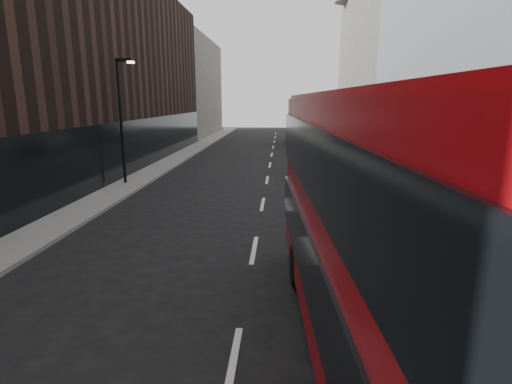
% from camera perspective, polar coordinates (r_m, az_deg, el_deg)
% --- Properties ---
extents(sidewalk_right, '(3.00, 80.00, 0.15)m').
position_cam_1_polar(sidewalk_right, '(30.65, 16.13, 3.43)').
color(sidewalk_right, slate).
rests_on(sidewalk_right, ground).
extents(sidewalk_left, '(2.00, 80.00, 0.15)m').
position_cam_1_polar(sidewalk_left, '(31.21, -12.93, 3.78)').
color(sidewalk_left, slate).
rests_on(sidewalk_left, ground).
extents(building_modern_block, '(5.03, 22.00, 20.00)m').
position_cam_1_polar(building_modern_block, '(28.10, 27.90, 21.84)').
color(building_modern_block, '#A3A7AE').
rests_on(building_modern_block, ground).
extents(building_victorian, '(6.50, 24.00, 21.00)m').
position_cam_1_polar(building_victorian, '(49.89, 16.61, 17.94)').
color(building_victorian, '#615C56').
rests_on(building_victorian, ground).
extents(building_left_mid, '(5.00, 24.00, 14.00)m').
position_cam_1_polar(building_left_mid, '(36.74, -16.67, 15.75)').
color(building_left_mid, black).
rests_on(building_left_mid, ground).
extents(building_left_far, '(5.00, 20.00, 13.00)m').
position_cam_1_polar(building_left_far, '(57.89, -8.98, 14.41)').
color(building_left_far, '#615C56').
rests_on(building_left_far, ground).
extents(street_lamp, '(1.06, 0.22, 7.00)m').
position_cam_1_polar(street_lamp, '(24.31, -18.64, 10.65)').
color(street_lamp, black).
rests_on(street_lamp, sidewalk_left).
extents(red_bus, '(3.69, 12.57, 5.01)m').
position_cam_1_polar(red_bus, '(6.80, 20.45, -5.80)').
color(red_bus, '#97090E').
rests_on(red_bus, ground).
extents(grey_bus, '(3.89, 11.37, 3.61)m').
position_cam_1_polar(grey_bus, '(47.60, 6.65, 9.32)').
color(grey_bus, black).
rests_on(grey_bus, ground).
extents(car_a, '(1.87, 4.56, 1.55)m').
position_cam_1_polar(car_a, '(20.81, 10.15, 1.38)').
color(car_a, black).
rests_on(car_a, ground).
extents(car_b, '(1.87, 4.52, 1.46)m').
position_cam_1_polar(car_b, '(28.04, 7.58, 4.34)').
color(car_b, gray).
rests_on(car_b, ground).
extents(car_c, '(2.45, 4.97, 1.39)m').
position_cam_1_polar(car_c, '(34.66, 8.71, 5.88)').
color(car_c, black).
rests_on(car_c, ground).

